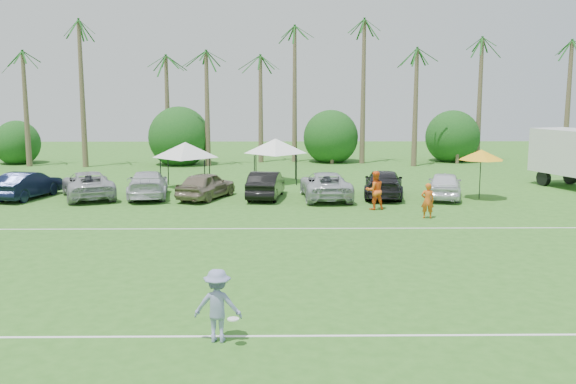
{
  "coord_description": "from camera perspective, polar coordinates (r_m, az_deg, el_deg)",
  "views": [
    {
      "loc": [
        1.87,
        -12.62,
        5.86
      ],
      "look_at": [
        2.21,
        13.87,
        1.6
      ],
      "focal_mm": 40.0,
      "sensor_mm": 36.0,
      "label": 1
    }
  ],
  "objects": [
    {
      "name": "ground",
      "position": [
        14.04,
        -8.65,
        -15.64
      ],
      "size": [
        120.0,
        120.0,
        0.0
      ],
      "primitive_type": "plane",
      "color": "#30681F",
      "rests_on": "ground"
    },
    {
      "name": "field_lines",
      "position": [
        21.51,
        -5.73,
        -6.7
      ],
      "size": [
        80.0,
        12.1,
        0.01
      ],
      "color": "white",
      "rests_on": "ground"
    },
    {
      "name": "palm_tree_1",
      "position": [
        54.08,
        -21.57,
        11.15
      ],
      "size": [
        2.4,
        2.4,
        9.9
      ],
      "color": "brown",
      "rests_on": "ground"
    },
    {
      "name": "palm_tree_2",
      "position": [
        52.59,
        -16.41,
        12.43
      ],
      "size": [
        2.4,
        2.4,
        10.9
      ],
      "color": "brown",
      "rests_on": "ground"
    },
    {
      "name": "palm_tree_3",
      "position": [
        51.74,
        -12.06,
        13.6
      ],
      "size": [
        2.4,
        2.4,
        11.9
      ],
      "color": "brown",
      "rests_on": "ground"
    },
    {
      "name": "palm_tree_4",
      "position": [
        50.98,
        -7.47,
        10.88
      ],
      "size": [
        2.4,
        2.4,
        8.9
      ],
      "color": "brown",
      "rests_on": "ground"
    },
    {
      "name": "palm_tree_5",
      "position": [
        50.71,
        -2.9,
        11.94
      ],
      "size": [
        2.4,
        2.4,
        9.9
      ],
      "color": "brown",
      "rests_on": "ground"
    },
    {
      "name": "palm_tree_6",
      "position": [
        50.77,
        1.73,
        12.92
      ],
      "size": [
        2.4,
        2.4,
        10.9
      ],
      "color": "brown",
      "rests_on": "ground"
    },
    {
      "name": "palm_tree_7",
      "position": [
        51.16,
        6.35,
        13.79
      ],
      "size": [
        2.4,
        2.4,
        11.9
      ],
      "color": "brown",
      "rests_on": "ground"
    },
    {
      "name": "palm_tree_8",
      "position": [
        51.85,
        11.89,
        10.73
      ],
      "size": [
        2.4,
        2.4,
        8.9
      ],
      "color": "brown",
      "rests_on": "ground"
    },
    {
      "name": "palm_tree_9",
      "position": [
        53.18,
        17.29,
        11.42
      ],
      "size": [
        2.4,
        2.4,
        9.9
      ],
      "color": "brown",
      "rests_on": "ground"
    },
    {
      "name": "palm_tree_10",
      "position": [
        54.95,
        22.41,
        11.96
      ],
      "size": [
        2.4,
        2.4,
        10.9
      ],
      "color": "brown",
      "rests_on": "ground"
    },
    {
      "name": "bush_tree_0",
      "position": [
        55.83,
        -22.74,
        4.25
      ],
      "size": [
        4.0,
        4.0,
        4.0
      ],
      "color": "brown",
      "rests_on": "ground"
    },
    {
      "name": "bush_tree_1",
      "position": [
        52.37,
        -9.39,
        4.56
      ],
      "size": [
        4.0,
        4.0,
        4.0
      ],
      "color": "brown",
      "rests_on": "ground"
    },
    {
      "name": "bush_tree_2",
      "position": [
        51.94,
        3.85,
        4.63
      ],
      "size": [
        4.0,
        4.0,
        4.0
      ],
      "color": "brown",
      "rests_on": "ground"
    },
    {
      "name": "bush_tree_3",
      "position": [
        53.67,
        14.59,
        4.5
      ],
      "size": [
        4.0,
        4.0,
        4.0
      ],
      "color": "brown",
      "rests_on": "ground"
    },
    {
      "name": "sideline_player_a",
      "position": [
        30.0,
        12.3,
        -0.76
      ],
      "size": [
        0.63,
        0.45,
        1.63
      ],
      "primitive_type": "imported",
      "rotation": [
        0.0,
        0.0,
        3.04
      ],
      "color": "#DB5A18",
      "rests_on": "ground"
    },
    {
      "name": "sideline_player_b",
      "position": [
        31.71,
        7.72,
        0.15
      ],
      "size": [
        1.06,
        0.91,
        1.91
      ],
      "primitive_type": "imported",
      "rotation": [
        0.0,
        0.0,
        3.36
      ],
      "color": "#FE601C",
      "rests_on": "ground"
    },
    {
      "name": "canopy_tent_left",
      "position": [
        38.63,
        -9.13,
        4.39
      ],
      "size": [
        3.96,
        3.96,
        3.21
      ],
      "color": "black",
      "rests_on": "ground"
    },
    {
      "name": "canopy_tent_right",
      "position": [
        40.46,
        -1.12,
        4.77
      ],
      "size": [
        4.01,
        4.01,
        3.25
      ],
      "color": "black",
      "rests_on": "ground"
    },
    {
      "name": "market_umbrella",
      "position": [
        35.73,
        16.79,
        3.19
      ],
      "size": [
        2.4,
        2.4,
        2.68
      ],
      "color": "black",
      "rests_on": "ground"
    },
    {
      "name": "frisbee_player",
      "position": [
        15.26,
        -6.27,
        -10.0
      ],
      "size": [
        1.17,
        0.82,
        1.74
      ],
      "rotation": [
        0.0,
        0.0,
        3.06
      ],
      "color": "#7D86B2",
      "rests_on": "ground"
    },
    {
      "name": "parked_car_1",
      "position": [
        37.43,
        -22.13,
        0.59
      ],
      "size": [
        2.6,
        4.7,
        1.47
      ],
      "primitive_type": "imported",
      "rotation": [
        0.0,
        0.0,
        2.89
      ],
      "color": "black",
      "rests_on": "ground"
    },
    {
      "name": "parked_car_2",
      "position": [
        36.46,
        -17.36,
        0.63
      ],
      "size": [
        4.25,
        5.81,
        1.47
      ],
      "primitive_type": "imported",
      "rotation": [
        0.0,
        0.0,
        3.53
      ],
      "color": "#A6A7AD",
      "rests_on": "ground"
    },
    {
      "name": "parked_car_3",
      "position": [
        35.78,
        -12.35,
        0.69
      ],
      "size": [
        2.76,
        5.3,
        1.47
      ],
      "primitive_type": "imported",
      "rotation": [
        0.0,
        0.0,
        3.29
      ],
      "color": "silver",
      "rests_on": "ground"
    },
    {
      "name": "parked_car_4",
      "position": [
        34.84,
        -7.3,
        0.6
      ],
      "size": [
        3.22,
        4.64,
        1.47
      ],
      "primitive_type": "imported",
      "rotation": [
        0.0,
        0.0,
        2.76
      ],
      "color": "#80715D",
      "rests_on": "ground"
    },
    {
      "name": "parked_car_5",
      "position": [
        34.78,
        -1.98,
        0.66
      ],
      "size": [
        2.09,
        4.61,
        1.47
      ],
      "primitive_type": "imported",
      "rotation": [
        0.0,
        0.0,
        3.02
      ],
      "color": "black",
      "rests_on": "ground"
    },
    {
      "name": "parked_car_6",
      "position": [
        34.64,
        3.35,
        0.61
      ],
      "size": [
        2.7,
        5.4,
        1.47
      ],
      "primitive_type": "imported",
      "rotation": [
        0.0,
        0.0,
        3.19
      ],
      "color": "#B1B5BB",
      "rests_on": "ground"
    },
    {
      "name": "parked_car_7",
      "position": [
        35.52,
        8.49,
        0.74
      ],
      "size": [
        2.84,
        5.32,
        1.47
      ],
      "primitive_type": "imported",
      "rotation": [
        0.0,
        0.0,
        2.98
      ],
      "color": "black",
      "rests_on": "ground"
    },
    {
      "name": "parked_car_8",
      "position": [
        35.65,
        13.75,
        0.6
      ],
      "size": [
        2.79,
        4.61,
        1.47
      ],
      "primitive_type": "imported",
      "rotation": [
        0.0,
        0.0,
        2.88
      ],
      "color": "white",
      "rests_on": "ground"
    }
  ]
}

